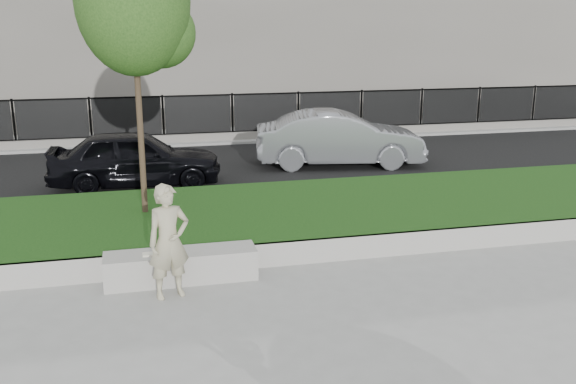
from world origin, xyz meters
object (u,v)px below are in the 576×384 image
object	(u,v)px
book	(150,254)
young_tree	(137,7)
man	(169,242)
car_dark	(135,158)
stone_bench	(181,266)
car_silver	(340,139)

from	to	relation	value
book	young_tree	distance (m)	4.44
man	car_dark	distance (m)	6.53
stone_bench	book	distance (m)	0.52
young_tree	car_silver	xyz separation A→B (m)	(5.19, 4.46, -3.30)
man	car_silver	size ratio (longest dim) A/B	0.37
book	young_tree	xyz separation A→B (m)	(0.07, 2.59, 3.60)
stone_bench	young_tree	distance (m)	4.63
stone_bench	man	world-z (taller)	man
car_silver	young_tree	bearing A→B (deg)	140.55
car_dark	car_silver	world-z (taller)	car_silver
stone_bench	young_tree	xyz separation A→B (m)	(-0.39, 2.55, 3.85)
car_dark	stone_bench	bearing A→B (deg)	-171.89
man	car_dark	world-z (taller)	man
young_tree	car_silver	distance (m)	7.60
stone_bench	young_tree	size ratio (longest dim) A/B	0.45
stone_bench	man	size ratio (longest dim) A/B	1.38
book	car_silver	bearing A→B (deg)	51.47
stone_bench	man	distance (m)	0.83
book	car_dark	xyz separation A→B (m)	(-0.13, 6.01, 0.24)
man	car_dark	xyz separation A→B (m)	(-0.40, 6.52, -0.11)
book	car_silver	world-z (taller)	car_silver
car_silver	book	bearing A→B (deg)	153.16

